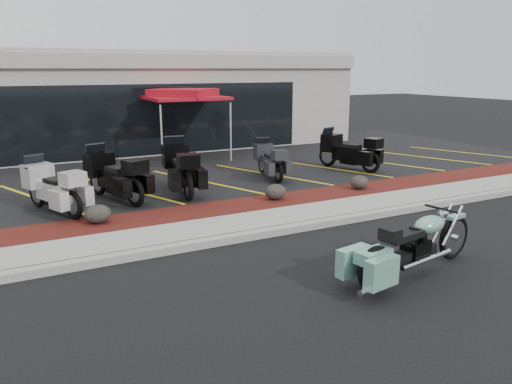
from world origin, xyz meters
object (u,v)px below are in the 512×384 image
traffic_cone (173,165)px  touring_white (36,181)px  popup_canopy (184,95)px  hero_cruiser (454,231)px

traffic_cone → touring_white: bearing=-149.0°
touring_white → popup_canopy: size_ratio=0.75×
touring_white → traffic_cone: (4.16, 2.50, -0.43)m
touring_white → popup_canopy: 7.30m
hero_cruiser → touring_white: (-6.35, 6.67, 0.24)m
hero_cruiser → touring_white: touring_white is taller
touring_white → traffic_cone: 4.87m
traffic_cone → popup_canopy: size_ratio=0.14×
hero_cruiser → touring_white: bearing=123.9°
touring_white → hero_cruiser: bearing=-159.1°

